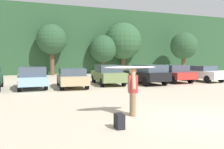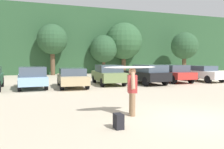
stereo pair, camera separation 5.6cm
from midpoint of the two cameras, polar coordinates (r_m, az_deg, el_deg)
ground_plane at (r=8.51m, az=19.12°, el=-10.38°), size 120.00×120.00×0.00m
hillside_ridge at (r=36.95m, az=-12.67°, el=7.60°), size 108.00×12.00×8.88m
tree_ridge_back at (r=29.42m, az=-14.60°, el=8.25°), size 3.67×3.67×6.19m
tree_center_right at (r=31.08m, az=-2.26°, el=6.27°), size 3.63×3.63×5.12m
tree_far_right at (r=32.67m, az=2.69°, el=8.13°), size 5.07×5.07×6.97m
tree_left at (r=34.22m, az=17.10°, el=6.68°), size 3.72×3.72×5.66m
parked_car_sky_blue at (r=16.80m, az=-19.15°, el=-0.62°), size 1.89×4.12×1.51m
parked_car_tan at (r=16.78m, az=-9.87°, el=-0.70°), size 2.16×4.25×1.37m
parked_car_olive_green at (r=18.52m, az=-1.08°, el=0.08°), size 2.19×4.60×1.55m
parked_car_black at (r=18.95m, az=8.29°, el=0.20°), size 2.16×4.57×1.56m
parked_car_red at (r=20.96m, az=14.51°, el=0.44°), size 2.01×4.17×1.50m
parked_car_white at (r=22.51m, az=20.88°, el=0.40°), size 2.15×4.56×1.41m
person_adult at (r=8.51m, az=4.91°, el=-3.42°), size 0.44×0.87×1.74m
surfboard_white at (r=8.36m, az=4.40°, el=1.80°), size 1.98×0.73×0.10m
backpack_dropped at (r=7.02m, az=1.58°, el=-11.35°), size 0.24×0.34×0.45m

